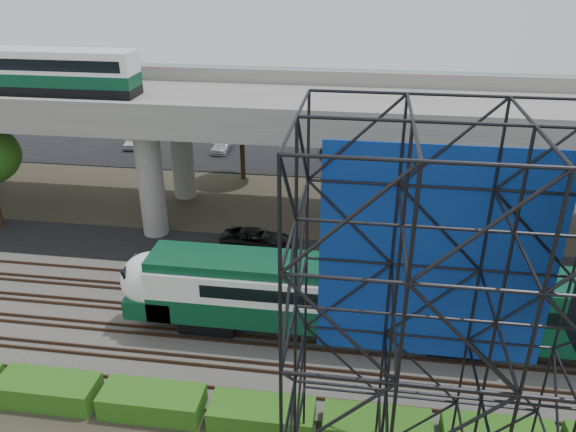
# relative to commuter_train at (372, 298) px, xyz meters

# --- Properties ---
(ground) EXTENTS (140.00, 140.00, 0.00)m
(ground) POSITION_rel_commuter_train_xyz_m (-5.60, -2.00, -2.88)
(ground) COLOR #474233
(ground) RESTS_ON ground
(ballast_bed) EXTENTS (90.00, 12.00, 0.20)m
(ballast_bed) POSITION_rel_commuter_train_xyz_m (-5.60, 0.00, -2.78)
(ballast_bed) COLOR slate
(ballast_bed) RESTS_ON ground
(service_road) EXTENTS (90.00, 5.00, 0.08)m
(service_road) POSITION_rel_commuter_train_xyz_m (-5.60, 8.50, -2.84)
(service_road) COLOR black
(service_road) RESTS_ON ground
(parking_lot) EXTENTS (90.00, 18.00, 0.08)m
(parking_lot) POSITION_rel_commuter_train_xyz_m (-5.60, 32.00, -2.84)
(parking_lot) COLOR black
(parking_lot) RESTS_ON ground
(harbor_water) EXTENTS (140.00, 40.00, 0.03)m
(harbor_water) POSITION_rel_commuter_train_xyz_m (-5.60, 54.00, -2.87)
(harbor_water) COLOR slate
(harbor_water) RESTS_ON ground
(rail_tracks) EXTENTS (90.00, 9.52, 0.16)m
(rail_tracks) POSITION_rel_commuter_train_xyz_m (-5.60, -0.00, -2.60)
(rail_tracks) COLOR #472D1E
(rail_tracks) RESTS_ON ballast_bed
(commuter_train) EXTENTS (29.30, 3.06, 4.30)m
(commuter_train) POSITION_rel_commuter_train_xyz_m (0.00, 0.00, 0.00)
(commuter_train) COLOR black
(commuter_train) RESTS_ON rail_tracks
(overpass) EXTENTS (80.00, 12.00, 12.40)m
(overpass) POSITION_rel_commuter_train_xyz_m (-6.90, 14.00, 5.33)
(overpass) COLOR #9E9B93
(overpass) RESTS_ON ground
(scaffold_tower) EXTENTS (9.36, 6.36, 15.00)m
(scaffold_tower) POSITION_rel_commuter_train_xyz_m (1.83, -9.98, 4.59)
(scaffold_tower) COLOR black
(scaffold_tower) RESTS_ON ground
(hedge_strip) EXTENTS (34.60, 1.80, 1.20)m
(hedge_strip) POSITION_rel_commuter_train_xyz_m (-4.60, -6.30, -2.32)
(hedge_strip) COLOR #2D6116
(hedge_strip) RESTS_ON ground
(trees) EXTENTS (40.94, 16.94, 7.69)m
(trees) POSITION_rel_commuter_train_xyz_m (-10.27, 14.17, 2.69)
(trees) COLOR #382314
(trees) RESTS_ON ground
(suv) EXTENTS (5.10, 2.59, 1.38)m
(suv) POSITION_rel_commuter_train_xyz_m (-7.85, 9.21, -2.11)
(suv) COLOR black
(suv) RESTS_ON service_road
(parked_cars) EXTENTS (39.20, 9.48, 1.28)m
(parked_cars) POSITION_rel_commuter_train_xyz_m (-5.22, 31.54, -2.20)
(parked_cars) COLOR white
(parked_cars) RESTS_ON parking_lot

